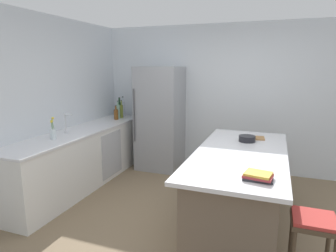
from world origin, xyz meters
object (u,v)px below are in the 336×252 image
object	(u,v)px
wine_bottle	(120,109)
whiskey_bottle	(116,114)
bar_stool	(313,230)
soda_bottle	(123,108)
refrigerator	(160,118)
olive_oil_bottle	(121,111)
kitchen_island	(239,188)
flower_vase	(53,132)
gin_bottle	(118,111)
cookbook_stack	(258,176)
mixing_bowl	(247,139)
sink_faucet	(66,123)
cutting_board	(254,138)

from	to	relation	value
wine_bottle	whiskey_bottle	xyz separation A→B (m)	(0.09, -0.29, -0.06)
bar_stool	soda_bottle	size ratio (longest dim) A/B	1.68
refrigerator	bar_stool	size ratio (longest dim) A/B	2.88
whiskey_bottle	olive_oil_bottle	bearing A→B (deg)	88.54
kitchen_island	bar_stool	world-z (taller)	kitchen_island
flower_vase	gin_bottle	bearing A→B (deg)	89.07
cookbook_stack	mixing_bowl	distance (m)	1.33
soda_bottle	sink_faucet	bearing A→B (deg)	-91.44
bar_stool	sink_faucet	bearing A→B (deg)	164.11
bar_stool	gin_bottle	world-z (taller)	gin_bottle
refrigerator	whiskey_bottle	world-z (taller)	refrigerator
soda_bottle	cutting_board	world-z (taller)	soda_bottle
bar_stool	flower_vase	size ratio (longest dim) A/B	2.11
cookbook_stack	mixing_bowl	bearing A→B (deg)	99.36
refrigerator	whiskey_bottle	size ratio (longest dim) A/B	7.15
cookbook_stack	cutting_board	xyz separation A→B (m)	(-0.15, 1.51, -0.02)
kitchen_island	wine_bottle	size ratio (longest dim) A/B	6.03
wine_bottle	sink_faucet	bearing A→B (deg)	-90.63
cutting_board	flower_vase	bearing A→B (deg)	-159.43
flower_vase	whiskey_bottle	size ratio (longest dim) A/B	1.17
mixing_bowl	refrigerator	bearing A→B (deg)	146.94
wine_bottle	mixing_bowl	distance (m)	2.77
kitchen_island	mixing_bowl	xyz separation A→B (m)	(0.02, 0.51, 0.49)
refrigerator	mixing_bowl	size ratio (longest dim) A/B	8.71
kitchen_island	soda_bottle	world-z (taller)	soda_bottle
wine_bottle	gin_bottle	size ratio (longest dim) A/B	1.12
bar_stool	whiskey_bottle	world-z (taller)	whiskey_bottle
kitchen_island	sink_faucet	distance (m)	2.59
gin_bottle	flower_vase	bearing A→B (deg)	-90.93
refrigerator	kitchen_island	bearing A→B (deg)	-44.17
kitchen_island	mixing_bowl	distance (m)	0.70
cookbook_stack	sink_faucet	bearing A→B (deg)	161.75
whiskey_bottle	cookbook_stack	distance (m)	3.41
bar_stool	whiskey_bottle	bearing A→B (deg)	145.24
soda_bottle	refrigerator	bearing A→B (deg)	-10.43
refrigerator	flower_vase	xyz separation A→B (m)	(-0.83, -1.83, 0.07)
gin_bottle	whiskey_bottle	world-z (taller)	gin_bottle
bar_stool	mixing_bowl	xyz separation A→B (m)	(-0.68, 1.32, 0.42)
cookbook_stack	cutting_board	size ratio (longest dim) A/B	0.87
bar_stool	mixing_bowl	size ratio (longest dim) A/B	3.02
kitchen_island	cutting_board	bearing A→B (deg)	82.82
refrigerator	cookbook_stack	bearing A→B (deg)	-51.96
olive_oil_bottle	cookbook_stack	xyz separation A→B (m)	(2.64, -2.35, -0.09)
wine_bottle	cutting_board	size ratio (longest dim) A/B	1.24
kitchen_island	cutting_board	distance (m)	0.85
kitchen_island	wine_bottle	xyz separation A→B (m)	(-2.50, 1.65, 0.60)
refrigerator	soda_bottle	xyz separation A→B (m)	(-0.85, 0.16, 0.12)
refrigerator	olive_oil_bottle	size ratio (longest dim) A/B	5.46
olive_oil_bottle	flower_vase	bearing A→B (deg)	-91.61
gin_bottle	whiskey_bottle	bearing A→B (deg)	-80.65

